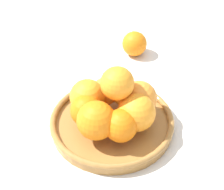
% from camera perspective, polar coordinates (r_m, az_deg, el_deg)
% --- Properties ---
extents(ground_plane, '(4.00, 4.00, 0.00)m').
position_cam_1_polar(ground_plane, '(0.87, 0.00, -4.96)').
color(ground_plane, silver).
extents(fruit_bowl, '(0.28, 0.28, 0.03)m').
position_cam_1_polar(fruit_bowl, '(0.85, 0.00, -4.22)').
color(fruit_bowl, '#A57238').
rests_on(fruit_bowl, ground_plane).
extents(orange_pile, '(0.20, 0.19, 0.13)m').
position_cam_1_polar(orange_pile, '(0.81, 0.18, -1.43)').
color(orange_pile, orange).
rests_on(orange_pile, fruit_bowl).
extents(stray_orange, '(0.07, 0.07, 0.07)m').
position_cam_1_polar(stray_orange, '(1.08, 3.45, 7.81)').
color(stray_orange, orange).
rests_on(stray_orange, ground_plane).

